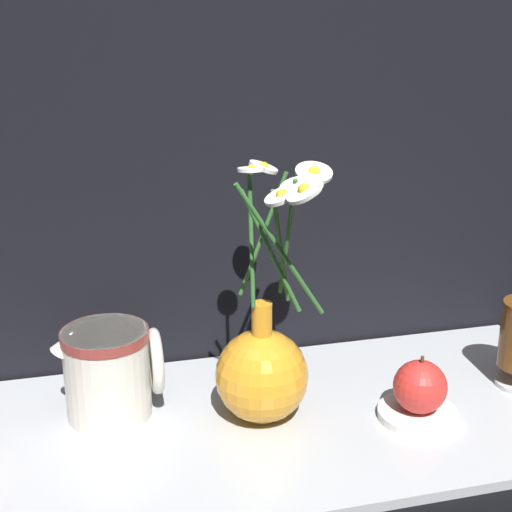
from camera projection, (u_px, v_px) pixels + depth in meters
ground_plane at (253, 430)px, 0.85m from camera, size 6.00×6.00×0.00m
shelf at (253, 425)px, 0.85m from camera, size 0.88×0.35×0.01m
vase_with_flowers at (263, 367)px, 0.84m from camera, size 0.13×0.19×0.32m
ceramic_pitcher at (110, 368)px, 0.85m from camera, size 0.13×0.10×0.12m
saucer_plate at (418, 414)px, 0.86m from camera, size 0.10×0.10×0.01m
orange_fruit at (420, 387)px, 0.84m from camera, size 0.06×0.06×0.07m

